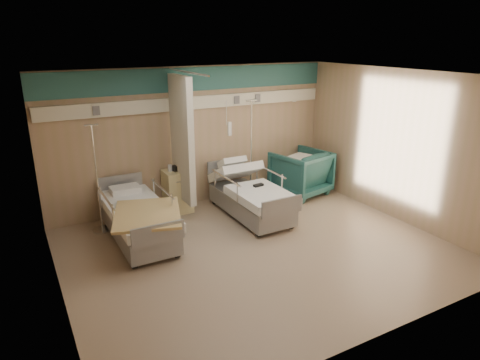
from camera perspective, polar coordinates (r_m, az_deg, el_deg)
name	(u,v)px	position (r m, az deg, el deg)	size (l,w,h in m)	color
ground	(258,250)	(7.12, 2.47, -9.32)	(6.00, 5.00, 0.00)	#86705C
room_walls	(250,136)	(6.66, 1.33, 5.84)	(6.04, 5.04, 2.82)	tan
bed_right	(250,201)	(8.29, 1.39, -2.76)	(1.00, 2.16, 0.63)	white
bed_left	(139,223)	(7.51, -13.35, -5.64)	(1.00, 2.16, 0.63)	white
bedside_cabinet	(177,191)	(8.56, -8.34, -1.48)	(0.50, 0.48, 0.85)	beige
visitor_armchair	(301,173)	(9.49, 8.08, 0.98)	(1.05, 1.08, 0.98)	#215250
waffle_blanket	(302,150)	(9.28, 8.27, 3.96)	(0.60, 0.53, 0.07)	white
iv_stand_right	(251,179)	(9.17, 1.45, 0.16)	(0.38, 0.38, 2.12)	silver
iv_stand_left	(101,210)	(8.03, -18.10, -3.83)	(0.35, 0.35, 1.94)	silver
call_remote	(258,185)	(8.12, 2.47, -0.69)	(0.20, 0.09, 0.04)	black
tan_blanket	(147,214)	(6.97, -12.25, -4.46)	(1.02, 1.28, 0.04)	tan
toiletry_bag	(178,168)	(8.41, -8.30, 1.62)	(0.21, 0.13, 0.11)	black
white_cup	(170,168)	(8.40, -9.31, 1.60)	(0.09, 0.09, 0.13)	white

